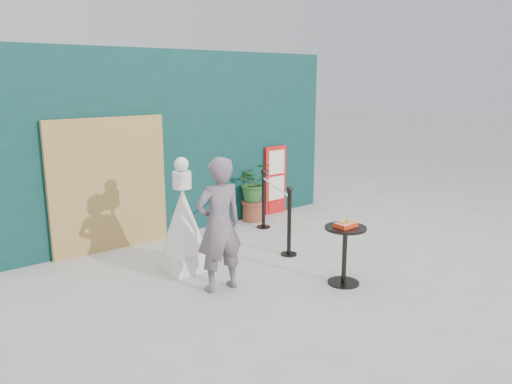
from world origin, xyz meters
name	(u,v)px	position (x,y,z in m)	size (l,w,h in m)	color
ground	(316,286)	(0.00, 0.00, 0.00)	(60.00, 60.00, 0.00)	#ADAAA5
back_wall	(182,143)	(0.00, 3.15, 1.50)	(6.00, 0.30, 3.00)	#0A302B
bamboo_fence	(109,185)	(-1.40, 2.94, 1.00)	(1.80, 0.08, 2.00)	tan
woman	(219,225)	(-0.99, 0.69, 0.83)	(0.60, 0.40, 1.66)	slate
menu_board	(275,180)	(1.90, 2.95, 0.65)	(0.50, 0.07, 1.30)	red
statue	(183,225)	(-0.99, 1.52, 0.63)	(0.61, 0.61, 1.55)	white
cafe_table	(345,246)	(0.33, -0.16, 0.50)	(0.52, 0.52, 0.75)	black
food_basket	(346,224)	(0.33, -0.16, 0.79)	(0.26, 0.19, 0.11)	red
planter	(253,187)	(1.24, 2.81, 0.62)	(0.63, 0.55, 1.07)	brown
stanchion_barrier	(275,210)	(0.80, 1.70, 0.49)	(0.84, 1.54, 1.03)	black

